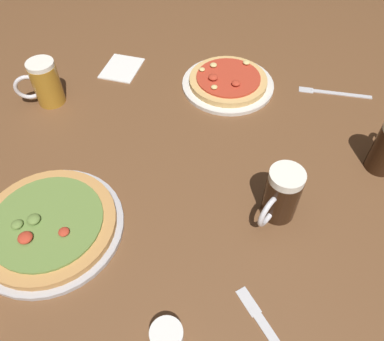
{
  "coord_description": "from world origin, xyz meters",
  "views": [
    {
      "loc": [
        0.11,
        -0.61,
        0.76
      ],
      "look_at": [
        0.0,
        0.0,
        0.02
      ],
      "focal_mm": 35.84,
      "sensor_mm": 36.0,
      "label": 1
    }
  ],
  "objects_px": {
    "knife_right": "(275,341)",
    "pizza_plate_near": "(48,225)",
    "beer_mug_dark": "(281,195)",
    "pizza_plate_far": "(228,82)",
    "beer_mug_pale": "(45,83)",
    "ramekin_butter": "(167,336)",
    "napkin_folded": "(122,68)",
    "fork_left": "(333,93)"
  },
  "relations": [
    {
      "from": "napkin_folded",
      "to": "knife_right",
      "type": "bearing_deg",
      "value": -55.36
    },
    {
      "from": "ramekin_butter",
      "to": "napkin_folded",
      "type": "height_order",
      "value": "ramekin_butter"
    },
    {
      "from": "knife_right",
      "to": "pizza_plate_near",
      "type": "bearing_deg",
      "value": 163.35
    },
    {
      "from": "pizza_plate_near",
      "to": "knife_right",
      "type": "distance_m",
      "value": 0.54
    },
    {
      "from": "beer_mug_pale",
      "to": "napkin_folded",
      "type": "bearing_deg",
      "value": 50.92
    },
    {
      "from": "pizza_plate_near",
      "to": "napkin_folded",
      "type": "distance_m",
      "value": 0.63
    },
    {
      "from": "napkin_folded",
      "to": "fork_left",
      "type": "xyz_separation_m",
      "value": [
        0.69,
        -0.01,
        -0.0
      ]
    },
    {
      "from": "pizza_plate_far",
      "to": "beer_mug_dark",
      "type": "height_order",
      "value": "beer_mug_dark"
    },
    {
      "from": "beer_mug_pale",
      "to": "knife_right",
      "type": "height_order",
      "value": "beer_mug_pale"
    },
    {
      "from": "ramekin_butter",
      "to": "knife_right",
      "type": "xyz_separation_m",
      "value": [
        0.2,
        0.03,
        -0.02
      ]
    },
    {
      "from": "beer_mug_dark",
      "to": "knife_right",
      "type": "bearing_deg",
      "value": -88.0
    },
    {
      "from": "pizza_plate_near",
      "to": "fork_left",
      "type": "height_order",
      "value": "pizza_plate_near"
    },
    {
      "from": "pizza_plate_near",
      "to": "ramekin_butter",
      "type": "distance_m",
      "value": 0.37
    },
    {
      "from": "pizza_plate_far",
      "to": "knife_right",
      "type": "bearing_deg",
      "value": -76.43
    },
    {
      "from": "ramekin_butter",
      "to": "fork_left",
      "type": "relative_size",
      "value": 0.28
    },
    {
      "from": "beer_mug_pale",
      "to": "fork_left",
      "type": "bearing_deg",
      "value": 12.91
    },
    {
      "from": "beer_mug_dark",
      "to": "pizza_plate_near",
      "type": "bearing_deg",
      "value": -164.53
    },
    {
      "from": "pizza_plate_near",
      "to": "beer_mug_pale",
      "type": "distance_m",
      "value": 0.47
    },
    {
      "from": "knife_right",
      "to": "ramekin_butter",
      "type": "bearing_deg",
      "value": -171.22
    },
    {
      "from": "beer_mug_dark",
      "to": "ramekin_butter",
      "type": "height_order",
      "value": "beer_mug_dark"
    },
    {
      "from": "beer_mug_pale",
      "to": "knife_right",
      "type": "relative_size",
      "value": 0.69
    },
    {
      "from": "fork_left",
      "to": "pizza_plate_near",
      "type": "bearing_deg",
      "value": -136.87
    },
    {
      "from": "pizza_plate_far",
      "to": "beer_mug_pale",
      "type": "bearing_deg",
      "value": -161.75
    },
    {
      "from": "pizza_plate_near",
      "to": "beer_mug_pale",
      "type": "xyz_separation_m",
      "value": [
        -0.19,
        0.43,
        0.05
      ]
    },
    {
      "from": "fork_left",
      "to": "pizza_plate_far",
      "type": "bearing_deg",
      "value": -176.04
    },
    {
      "from": "pizza_plate_near",
      "to": "ramekin_butter",
      "type": "relative_size",
      "value": 5.36
    },
    {
      "from": "beer_mug_pale",
      "to": "ramekin_butter",
      "type": "bearing_deg",
      "value": -50.66
    },
    {
      "from": "knife_right",
      "to": "pizza_plate_far",
      "type": "bearing_deg",
      "value": 103.57
    },
    {
      "from": "beer_mug_dark",
      "to": "napkin_folded",
      "type": "distance_m",
      "value": 0.72
    },
    {
      "from": "pizza_plate_near",
      "to": "napkin_folded",
      "type": "xyz_separation_m",
      "value": [
        -0.02,
        0.63,
        -0.01
      ]
    },
    {
      "from": "pizza_plate_far",
      "to": "knife_right",
      "type": "relative_size",
      "value": 1.46
    },
    {
      "from": "beer_mug_dark",
      "to": "ramekin_butter",
      "type": "distance_m",
      "value": 0.38
    },
    {
      "from": "pizza_plate_far",
      "to": "beer_mug_dark",
      "type": "bearing_deg",
      "value": -69.49
    },
    {
      "from": "pizza_plate_near",
      "to": "ramekin_butter",
      "type": "xyz_separation_m",
      "value": [
        0.32,
        -0.19,
        0.0
      ]
    },
    {
      "from": "pizza_plate_near",
      "to": "beer_mug_dark",
      "type": "relative_size",
      "value": 2.4
    },
    {
      "from": "pizza_plate_far",
      "to": "beer_mug_dark",
      "type": "distance_m",
      "value": 0.49
    },
    {
      "from": "knife_right",
      "to": "fork_left",
      "type": "bearing_deg",
      "value": 79.33
    },
    {
      "from": "beer_mug_pale",
      "to": "knife_right",
      "type": "distance_m",
      "value": 0.91
    },
    {
      "from": "ramekin_butter",
      "to": "beer_mug_pale",
      "type": "bearing_deg",
      "value": 129.34
    },
    {
      "from": "beer_mug_pale",
      "to": "ramekin_butter",
      "type": "distance_m",
      "value": 0.79
    },
    {
      "from": "ramekin_butter",
      "to": "fork_left",
      "type": "distance_m",
      "value": 0.88
    },
    {
      "from": "beer_mug_dark",
      "to": "beer_mug_pale",
      "type": "bearing_deg",
      "value": 157.52
    }
  ]
}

